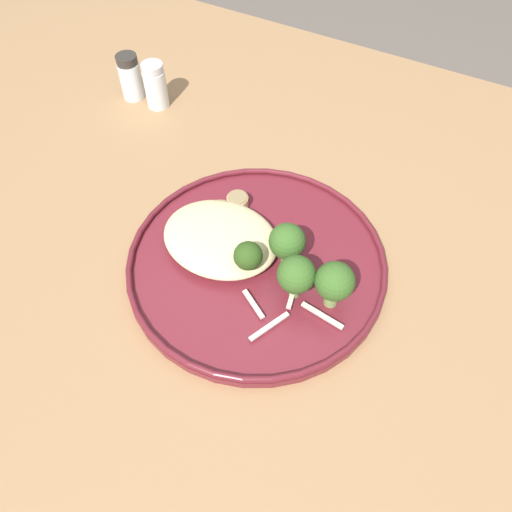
# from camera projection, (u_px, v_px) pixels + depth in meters

# --- Properties ---
(ground) EXTENTS (6.00, 6.00, 0.00)m
(ground) POSITION_uv_depth(u_px,v_px,m) (252.00, 462.00, 1.16)
(ground) COLOR #665B51
(wooden_dining_table) EXTENTS (1.40, 1.00, 0.74)m
(wooden_dining_table) POSITION_uv_depth(u_px,v_px,m) (249.00, 315.00, 0.64)
(wooden_dining_table) COLOR #9E754C
(wooden_dining_table) RESTS_ON ground
(dinner_plate) EXTENTS (0.29, 0.29, 0.02)m
(dinner_plate) POSITION_uv_depth(u_px,v_px,m) (256.00, 262.00, 0.58)
(dinner_plate) COLOR maroon
(dinner_plate) RESTS_ON wooden_dining_table
(noodle_bed) EXTENTS (0.13, 0.11, 0.03)m
(noodle_bed) POSITION_uv_depth(u_px,v_px,m) (220.00, 238.00, 0.58)
(noodle_bed) COLOR beige
(noodle_bed) RESTS_ON dinner_plate
(seared_scallop_large_seared) EXTENTS (0.03, 0.03, 0.02)m
(seared_scallop_large_seared) POSITION_uv_depth(u_px,v_px,m) (221.00, 242.00, 0.57)
(seared_scallop_large_seared) COLOR beige
(seared_scallop_large_seared) RESTS_ON dinner_plate
(seared_scallop_rear_pale) EXTENTS (0.03, 0.03, 0.01)m
(seared_scallop_rear_pale) POSITION_uv_depth(u_px,v_px,m) (242.00, 240.00, 0.58)
(seared_scallop_rear_pale) COLOR beige
(seared_scallop_rear_pale) RESTS_ON dinner_plate
(seared_scallop_left_edge) EXTENTS (0.02, 0.02, 0.01)m
(seared_scallop_left_edge) POSITION_uv_depth(u_px,v_px,m) (195.00, 224.00, 0.59)
(seared_scallop_left_edge) COLOR #E5C689
(seared_scallop_left_edge) RESTS_ON dinner_plate
(seared_scallop_tiny_bay) EXTENTS (0.03, 0.03, 0.01)m
(seared_scallop_tiny_bay) POSITION_uv_depth(u_px,v_px,m) (220.00, 212.00, 0.60)
(seared_scallop_tiny_bay) COLOR #DBB77A
(seared_scallop_tiny_bay) RESTS_ON dinner_plate
(seared_scallop_center_golden) EXTENTS (0.03, 0.03, 0.01)m
(seared_scallop_center_golden) POSITION_uv_depth(u_px,v_px,m) (238.00, 201.00, 0.62)
(seared_scallop_center_golden) COLOR #DBB77A
(seared_scallop_center_golden) RESTS_ON dinner_plate
(broccoli_floret_beside_noodles) EXTENTS (0.04, 0.04, 0.06)m
(broccoli_floret_beside_noodles) POSITION_uv_depth(u_px,v_px,m) (298.00, 273.00, 0.52)
(broccoli_floret_beside_noodles) COLOR #7A994C
(broccoli_floret_beside_noodles) RESTS_ON dinner_plate
(broccoli_floret_split_head) EXTENTS (0.04, 0.04, 0.06)m
(broccoli_floret_split_head) POSITION_uv_depth(u_px,v_px,m) (335.00, 282.00, 0.51)
(broccoli_floret_split_head) COLOR #89A356
(broccoli_floret_split_head) RESTS_ON dinner_plate
(broccoli_floret_left_leaning) EXTENTS (0.04, 0.04, 0.06)m
(broccoli_floret_left_leaning) POSITION_uv_depth(u_px,v_px,m) (287.00, 242.00, 0.55)
(broccoli_floret_left_leaning) COLOR #89A356
(broccoli_floret_left_leaning) RESTS_ON dinner_plate
(broccoli_floret_tall_stalk) EXTENTS (0.03, 0.03, 0.05)m
(broccoli_floret_tall_stalk) POSITION_uv_depth(u_px,v_px,m) (250.00, 256.00, 0.54)
(broccoli_floret_tall_stalk) COLOR #89A356
(broccoli_floret_tall_stalk) RESTS_ON dinner_plate
(onion_sliver_pale_crescent) EXTENTS (0.05, 0.01, 0.00)m
(onion_sliver_pale_crescent) POSITION_uv_depth(u_px,v_px,m) (322.00, 316.00, 0.53)
(onion_sliver_pale_crescent) COLOR silver
(onion_sliver_pale_crescent) RESTS_ON dinner_plate
(onion_sliver_short_strip) EXTENTS (0.01, 0.04, 0.00)m
(onion_sliver_short_strip) POSITION_uv_depth(u_px,v_px,m) (291.00, 294.00, 0.54)
(onion_sliver_short_strip) COLOR silver
(onion_sliver_short_strip) RESTS_ON dinner_plate
(onion_sliver_long_sliver) EXTENTS (0.02, 0.05, 0.00)m
(onion_sliver_long_sliver) POSITION_uv_depth(u_px,v_px,m) (269.00, 326.00, 0.52)
(onion_sliver_long_sliver) COLOR silver
(onion_sliver_long_sliver) RESTS_ON dinner_plate
(onion_sliver_curled_piece) EXTENTS (0.04, 0.02, 0.00)m
(onion_sliver_curled_piece) POSITION_uv_depth(u_px,v_px,m) (253.00, 304.00, 0.54)
(onion_sliver_curled_piece) COLOR silver
(onion_sliver_curled_piece) RESTS_ON dinner_plate
(salt_shaker) EXTENTS (0.03, 0.03, 0.07)m
(salt_shaker) POSITION_uv_depth(u_px,v_px,m) (155.00, 86.00, 0.73)
(salt_shaker) COLOR white
(salt_shaker) RESTS_ON wooden_dining_table
(pepper_shaker) EXTENTS (0.03, 0.03, 0.07)m
(pepper_shaker) POSITION_uv_depth(u_px,v_px,m) (130.00, 77.00, 0.74)
(pepper_shaker) COLOR white
(pepper_shaker) RESTS_ON wooden_dining_table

